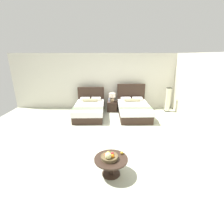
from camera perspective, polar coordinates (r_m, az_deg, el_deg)
ground_plane at (r=5.84m, az=-0.03°, el=-8.13°), size 10.05×10.20×0.02m
wall_back at (r=8.59m, az=0.06°, el=10.46°), size 10.05×0.12×2.74m
wall_side_right at (r=6.57m, az=29.52°, el=5.27°), size 0.12×5.80×2.74m
bed_near_window at (r=7.63m, az=-7.55°, el=0.94°), size 1.35×2.14×1.15m
bed_near_corner at (r=7.62m, az=7.58°, el=1.00°), size 1.42×2.17×1.30m
nightstand at (r=8.23m, az=0.26°, el=1.96°), size 0.49×0.49×0.47m
table_lamp at (r=8.11m, az=0.26°, el=5.37°), size 0.33×0.33×0.43m
vase at (r=8.10m, az=-0.77°, el=4.10°), size 0.09×0.09×0.18m
coffee_table at (r=3.98m, az=-0.12°, el=-16.98°), size 0.77×0.77×0.43m
fruit_bowl at (r=3.85m, az=-0.78°, el=-15.08°), size 0.39×0.39×0.21m
loose_apple at (r=4.05m, az=3.58°, el=-13.85°), size 0.07×0.07×0.07m
floor_lamp_corner at (r=8.53m, az=18.89°, el=4.01°), size 0.22×0.22×1.18m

